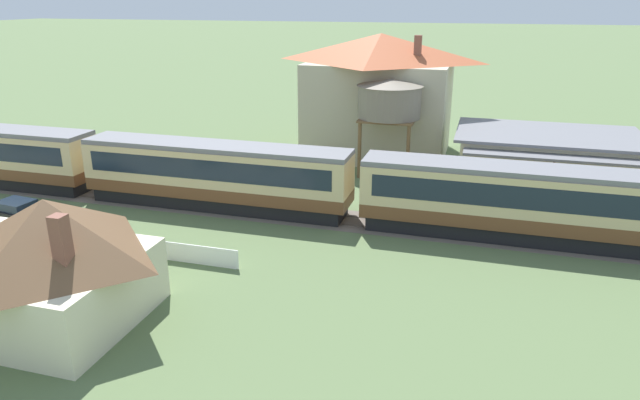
{
  "coord_description": "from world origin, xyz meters",
  "views": [
    {
      "loc": [
        -7.0,
        -32.89,
        13.09
      ],
      "look_at": [
        -16.11,
        -1.58,
        1.5
      ],
      "focal_mm": 32.0,
      "sensor_mm": 36.0,
      "label": 1
    }
  ],
  "objects": [
    {
      "name": "passenger_train",
      "position": [
        -13.76,
        -0.73,
        2.38
      ],
      "size": [
        74.69,
        3.0,
        4.29
      ],
      "color": "brown",
      "rests_on": "ground_plane"
    },
    {
      "name": "station_house_terracotta_roof",
      "position": [
        -15.83,
        15.74,
        5.31
      ],
      "size": [
        12.65,
        10.01,
        10.32
      ],
      "color": "#BCB293",
      "rests_on": "ground_plane"
    },
    {
      "name": "railway_track",
      "position": [
        -13.4,
        -0.73,
        0.01
      ],
      "size": [
        114.48,
        3.6,
        0.04
      ],
      "color": "#665B51",
      "rests_on": "ground_plane"
    },
    {
      "name": "water_tower",
      "position": [
        -14.03,
        10.1,
        5.8
      ],
      "size": [
        5.04,
        5.04,
        7.37
      ],
      "color": "brown",
      "rests_on": "ground_plane"
    },
    {
      "name": "ground_plane",
      "position": [
        0.0,
        0.0,
        0.0
      ],
      "size": [
        600.0,
        600.0,
        0.0
      ],
      "primitive_type": "plane",
      "color": "#566B42"
    },
    {
      "name": "parked_car_black",
      "position": [
        -34.15,
        -6.49,
        0.62
      ],
      "size": [
        4.29,
        2.31,
        1.32
      ],
      "rotation": [
        0.0,
        0.0,
        -0.12
      ],
      "color": "black",
      "rests_on": "ground_plane"
    },
    {
      "name": "station_building",
      "position": [
        -2.44,
        9.95,
        2.03
      ],
      "size": [
        12.8,
        9.53,
        4.0
      ],
      "color": "beige",
      "rests_on": "ground_plane"
    },
    {
      "name": "cottage_brown_roof",
      "position": [
        -23.57,
        -15.5,
        2.88
      ],
      "size": [
        7.02,
        7.22,
        5.54
      ],
      "color": "beige",
      "rests_on": "ground_plane"
    }
  ]
}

